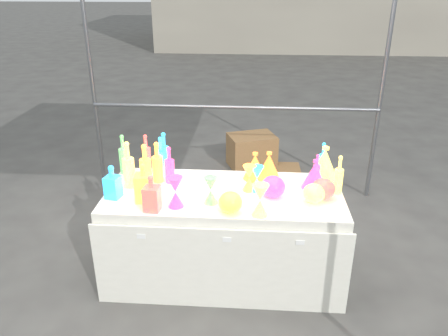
# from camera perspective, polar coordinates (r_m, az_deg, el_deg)

# --- Properties ---
(ground) EXTENTS (80.00, 80.00, 0.00)m
(ground) POSITION_cam_1_polar(r_m,az_deg,el_deg) (3.74, -0.00, -13.44)
(ground) COLOR #615F59
(ground) RESTS_ON ground
(display_table) EXTENTS (1.84, 0.83, 0.75)m
(display_table) POSITION_cam_1_polar(r_m,az_deg,el_deg) (3.52, -0.01, -8.68)
(display_table) COLOR white
(display_table) RESTS_ON ground
(cardboard_box_closed) EXTENTS (0.68, 0.58, 0.41)m
(cardboard_box_closed) POSITION_cam_1_polar(r_m,az_deg,el_deg) (5.61, 3.64, 2.28)
(cardboard_box_closed) COLOR #956C43
(cardboard_box_closed) RESTS_ON ground
(cardboard_box_flat) EXTENTS (0.61, 0.44, 0.05)m
(cardboard_box_flat) POSITION_cam_1_polar(r_m,az_deg,el_deg) (5.51, 6.84, -0.29)
(cardboard_box_flat) COLOR #956C43
(cardboard_box_flat) RESTS_ON ground
(bottle_0) EXTENTS (0.11, 0.11, 0.33)m
(bottle_0) POSITION_cam_1_polar(r_m,az_deg,el_deg) (3.48, -8.70, 0.79)
(bottle_0) COLOR #F41735
(bottle_0) RESTS_ON display_table
(bottle_1) EXTENTS (0.08, 0.08, 0.35)m
(bottle_1) POSITION_cam_1_polar(r_m,az_deg,el_deg) (3.65, -7.81, 2.06)
(bottle_1) COLOR green
(bottle_1) RESTS_ON display_table
(bottle_2) EXTENTS (0.09, 0.09, 0.32)m
(bottle_2) POSITION_cam_1_polar(r_m,az_deg,el_deg) (3.69, -10.10, 1.94)
(bottle_2) COLOR orange
(bottle_2) RESTS_ON display_table
(bottle_3) EXTENTS (0.10, 0.10, 0.30)m
(bottle_3) POSITION_cam_1_polar(r_m,az_deg,el_deg) (3.46, -7.14, 0.44)
(bottle_3) COLOR #1D4EAC
(bottle_3) RESTS_ON display_table
(bottle_4) EXTENTS (0.11, 0.11, 0.37)m
(bottle_4) POSITION_cam_1_polar(r_m,az_deg,el_deg) (3.43, -12.37, 0.46)
(bottle_4) COLOR #147E81
(bottle_4) RESTS_ON display_table
(bottle_5) EXTENTS (0.08, 0.08, 0.34)m
(bottle_5) POSITION_cam_1_polar(r_m,az_deg,el_deg) (3.68, -13.01, 1.77)
(bottle_5) COLOR #A821A2
(bottle_5) RESTS_ON display_table
(bottle_6) EXTENTS (0.11, 0.11, 0.34)m
(bottle_6) POSITION_cam_1_polar(r_m,az_deg,el_deg) (3.44, -10.26, 0.45)
(bottle_6) COLOR #F41735
(bottle_6) RESTS_ON display_table
(bottle_7) EXTENTS (0.10, 0.10, 0.34)m
(bottle_7) POSITION_cam_1_polar(r_m,az_deg,el_deg) (3.59, -8.21, 1.54)
(bottle_7) COLOR green
(bottle_7) RESTS_ON display_table
(decanter_0) EXTENTS (0.14, 0.14, 0.29)m
(decanter_0) POSITION_cam_1_polar(r_m,az_deg,el_deg) (3.20, -10.44, -1.84)
(decanter_0) COLOR #F41735
(decanter_0) RESTS_ON display_table
(decanter_1) EXTENTS (0.12, 0.12, 0.27)m
(decanter_1) POSITION_cam_1_polar(r_m,az_deg,el_deg) (3.07, -9.45, -3.22)
(decanter_1) COLOR orange
(decanter_1) RESTS_ON display_table
(decanter_2) EXTENTS (0.12, 0.12, 0.26)m
(decanter_2) POSITION_cam_1_polar(r_m,az_deg,el_deg) (3.30, -14.38, -1.73)
(decanter_2) COLOR green
(decanter_2) RESTS_ON display_table
(hourglass_1) EXTENTS (0.14, 0.14, 0.23)m
(hourglass_1) POSITION_cam_1_polar(r_m,az_deg,el_deg) (3.10, -6.37, -3.12)
(hourglass_1) COLOR #1D4EAC
(hourglass_1) RESTS_ON display_table
(hourglass_2) EXTENTS (0.14, 0.14, 0.23)m
(hourglass_2) POSITION_cam_1_polar(r_m,az_deg,el_deg) (2.98, 4.73, -4.21)
(hourglass_2) COLOR #147E81
(hourglass_2) RESTS_ON display_table
(hourglass_3) EXTENTS (0.12, 0.12, 0.20)m
(hourglass_3) POSITION_cam_1_polar(r_m,az_deg,el_deg) (3.14, -1.75, -2.93)
(hourglass_3) COLOR #A821A2
(hourglass_3) RESTS_ON display_table
(hourglass_4) EXTENTS (0.11, 0.11, 0.20)m
(hourglass_4) POSITION_cam_1_polar(r_m,az_deg,el_deg) (3.33, 3.32, -1.31)
(hourglass_4) COLOR #F41735
(hourglass_4) RESTS_ON display_table
(hourglass_5) EXTENTS (0.10, 0.10, 0.20)m
(hourglass_5) POSITION_cam_1_polar(r_m,az_deg,el_deg) (3.32, 4.33, -1.39)
(hourglass_5) COLOR green
(hourglass_5) RESTS_ON display_table
(globe_0) EXTENTS (0.22, 0.22, 0.14)m
(globe_0) POSITION_cam_1_polar(r_m,az_deg,el_deg) (3.03, 0.84, -4.65)
(globe_0) COLOR #F41735
(globe_0) RESTS_ON display_table
(globe_1) EXTENTS (0.20, 0.20, 0.13)m
(globe_1) POSITION_cam_1_polar(r_m,az_deg,el_deg) (3.23, 11.63, -3.40)
(globe_1) COLOR #147E81
(globe_1) RESTS_ON display_table
(globe_2) EXTENTS (0.23, 0.23, 0.14)m
(globe_2) POSITION_cam_1_polar(r_m,az_deg,el_deg) (3.30, 12.86, -2.79)
(globe_2) COLOR orange
(globe_2) RESTS_ON display_table
(globe_3) EXTENTS (0.19, 0.19, 0.15)m
(globe_3) POSITION_cam_1_polar(r_m,az_deg,el_deg) (3.26, 6.42, -2.59)
(globe_3) COLOR #1D4EAC
(globe_3) RESTS_ON display_table
(lampshade_0) EXTENTS (0.24, 0.24, 0.23)m
(lampshade_0) POSITION_cam_1_polar(r_m,az_deg,el_deg) (3.52, 4.06, 0.31)
(lampshade_0) COLOR yellow
(lampshade_0) RESTS_ON display_table
(lampshade_1) EXTENTS (0.24, 0.24, 0.23)m
(lampshade_1) POSITION_cam_1_polar(r_m,az_deg,el_deg) (3.54, 5.88, 0.38)
(lampshade_1) COLOR yellow
(lampshade_1) RESTS_ON display_table
(lampshade_2) EXTENTS (0.23, 0.23, 0.23)m
(lampshade_2) POSITION_cam_1_polar(r_m,az_deg,el_deg) (3.43, 11.78, -0.76)
(lampshade_2) COLOR #1D4EAC
(lampshade_2) RESTS_ON display_table
(lampshade_3) EXTENTS (0.30, 0.30, 0.29)m
(lampshade_3) POSITION_cam_1_polar(r_m,az_deg,el_deg) (3.55, 12.96, 0.52)
(lampshade_3) COLOR #147E81
(lampshade_3) RESTS_ON display_table
(bottle_8) EXTENTS (0.07, 0.07, 0.29)m
(bottle_8) POSITION_cam_1_polar(r_m,az_deg,el_deg) (3.64, 12.76, 1.13)
(bottle_8) COLOR green
(bottle_8) RESTS_ON display_table
(bottle_10) EXTENTS (0.06, 0.06, 0.25)m
(bottle_10) POSITION_cam_1_polar(r_m,az_deg,el_deg) (3.49, 12.00, -0.17)
(bottle_10) COLOR #1D4EAC
(bottle_10) RESTS_ON display_table
(bottle_11) EXTENTS (0.08, 0.08, 0.30)m
(bottle_11) POSITION_cam_1_polar(r_m,az_deg,el_deg) (3.37, 14.77, -0.83)
(bottle_11) COLOR #147E81
(bottle_11) RESTS_ON display_table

